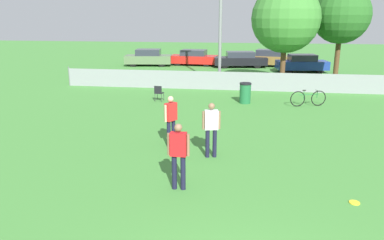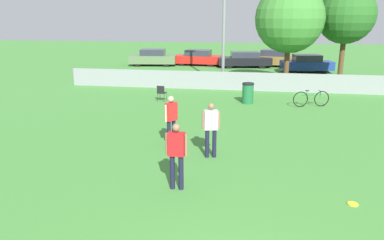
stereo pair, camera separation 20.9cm
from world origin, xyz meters
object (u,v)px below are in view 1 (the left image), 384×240
at_px(parked_car_red, 194,58).
at_px(tree_far_right, 341,15).
at_px(player_thrower_red, 178,152).
at_px(frisbee_disc, 354,203).
at_px(parked_car_blue, 302,63).
at_px(trash_bin, 245,93).
at_px(parked_car_olive, 149,58).
at_px(folding_chair_sideline, 159,92).
at_px(player_receiver_white, 211,126).
at_px(parked_car_tan, 269,58).
at_px(parked_car_dark, 240,59).
at_px(player_defender_red, 171,118).
at_px(bicycle_sideline, 308,98).
at_px(tree_near_pole, 286,19).

bearing_deg(parked_car_red, tree_far_right, -33.50).
distance_m(player_thrower_red, frisbee_disc, 4.38).
relative_size(player_thrower_red, parked_car_blue, 0.42).
height_order(frisbee_disc, trash_bin, trash_bin).
bearing_deg(player_thrower_red, parked_car_olive, 107.68).
bearing_deg(folding_chair_sideline, player_receiver_white, 121.12).
xyz_separation_m(folding_chair_sideline, parked_car_tan, (6.34, 15.42, 0.22)).
distance_m(frisbee_disc, parked_car_dark, 24.66).
relative_size(tree_far_right, trash_bin, 5.87).
height_order(tree_far_right, player_receiver_white, tree_far_right).
bearing_deg(parked_car_red, parked_car_blue, -14.08).
height_order(folding_chair_sideline, trash_bin, trash_bin).
relative_size(player_thrower_red, parked_car_red, 0.40).
distance_m(tree_far_right, parked_car_dark, 10.46).
xyz_separation_m(player_defender_red, bicycle_sideline, (5.46, 6.82, -0.62)).
relative_size(player_thrower_red, player_receiver_white, 1.00).
height_order(tree_near_pole, tree_far_right, tree_near_pole).
bearing_deg(tree_near_pole, player_receiver_white, -103.85).
xyz_separation_m(player_receiver_white, parked_car_tan, (2.84, 23.01, -0.30)).
bearing_deg(player_thrower_red, player_defender_red, 105.98).
relative_size(player_defender_red, parked_car_red, 0.40).
bearing_deg(tree_near_pole, trash_bin, -114.12).
relative_size(player_thrower_red, folding_chair_sideline, 2.10).
bearing_deg(parked_car_tan, parked_car_red, -167.38).
height_order(player_defender_red, parked_car_blue, player_defender_red).
relative_size(parked_car_dark, parked_car_blue, 1.15).
bearing_deg(tree_near_pole, parked_car_olive, 140.58).
xyz_separation_m(trash_bin, parked_car_dark, (-0.65, 14.08, 0.15)).
relative_size(player_thrower_red, parked_car_tan, 0.38).
height_order(player_defender_red, parked_car_dark, player_defender_red).
distance_m(frisbee_disc, parked_car_olive, 26.91).
relative_size(tree_near_pole, tree_far_right, 1.01).
height_order(player_receiver_white, parked_car_red, player_receiver_white).
distance_m(trash_bin, parked_car_olive, 16.51).
distance_m(player_thrower_red, bicycle_sideline, 11.03).
xyz_separation_m(frisbee_disc, parked_car_red, (-7.58, 25.25, 0.65)).
height_order(tree_far_right, frisbee_disc, tree_far_right).
distance_m(trash_bin, parked_car_tan, 15.30).
relative_size(player_receiver_white, bicycle_sideline, 0.98).
bearing_deg(player_defender_red, folding_chair_sideline, 49.36).
relative_size(frisbee_disc, folding_chair_sideline, 0.31).
bearing_deg(folding_chair_sideline, parked_car_olive, -66.58).
distance_m(folding_chair_sideline, parked_car_olive, 14.86).
height_order(player_receiver_white, parked_car_olive, player_receiver_white).
xyz_separation_m(bicycle_sideline, parked_car_red, (-7.92, 15.13, 0.27)).
height_order(parked_car_olive, parked_car_dark, parked_car_olive).
bearing_deg(parked_car_dark, tree_far_right, -58.50).
relative_size(trash_bin, parked_car_dark, 0.22).
bearing_deg(parked_car_tan, frisbee_disc, -77.70).
bearing_deg(parked_car_blue, parked_car_dark, 148.24).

